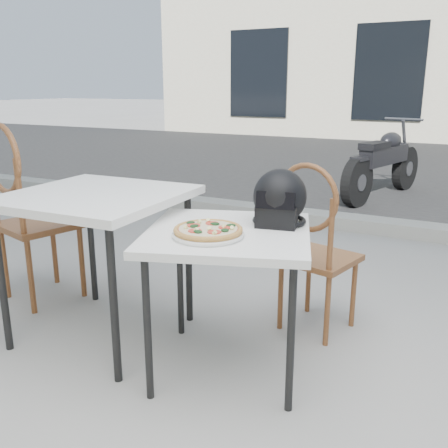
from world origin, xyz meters
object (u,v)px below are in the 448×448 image
at_px(cafe_table_side, 96,206).
at_px(motorcycle, 384,164).
at_px(cafe_table_main, 228,243).
at_px(helmet, 279,200).
at_px(cafe_chair_side, 25,205).
at_px(cafe_chair_main, 314,240).
at_px(pizza, 208,230).
at_px(plate, 208,235).

relative_size(cafe_table_side, motorcycle, 0.47).
xyz_separation_m(cafe_table_main, helmet, (0.16, 0.20, 0.17)).
xyz_separation_m(helmet, cafe_table_side, (-0.90, -0.21, -0.08)).
xyz_separation_m(cafe_chair_side, motorcycle, (1.39, 4.06, -0.21)).
distance_m(helmet, cafe_chair_main, 0.42).
bearing_deg(cafe_chair_side, cafe_chair_main, -151.32).
bearing_deg(cafe_chair_main, cafe_table_side, 42.07).
relative_size(helmet, motorcycle, 0.17).
bearing_deg(pizza, cafe_table_side, 170.41).
bearing_deg(helmet, plate, -130.51).
xyz_separation_m(cafe_chair_main, cafe_chair_side, (-1.66, -0.39, 0.09)).
height_order(plate, cafe_table_side, cafe_table_side).
xyz_separation_m(cafe_table_main, motorcycle, (-0.03, 4.19, -0.22)).
bearing_deg(cafe_table_side, plate, -9.61).
bearing_deg(cafe_chair_side, pizza, -175.05).
height_order(plate, cafe_chair_main, cafe_chair_main).
relative_size(pizza, cafe_table_side, 0.44).
xyz_separation_m(helmet, cafe_chair_main, (0.08, 0.31, -0.27)).
xyz_separation_m(cafe_chair_main, motorcycle, (-0.27, 3.68, -0.12)).
relative_size(cafe_table_main, motorcycle, 0.50).
height_order(cafe_table_main, cafe_chair_side, cafe_chair_side).
relative_size(cafe_table_main, helmet, 3.03).
bearing_deg(cafe_chair_main, plate, 81.21).
bearing_deg(cafe_table_main, motorcycle, 90.40).
height_order(pizza, cafe_chair_side, cafe_chair_side).
xyz_separation_m(helmet, motorcycle, (-0.19, 3.99, -0.39)).
height_order(cafe_table_side, cafe_chair_side, cafe_chair_side).
bearing_deg(motorcycle, cafe_chair_main, -70.81).
distance_m(cafe_chair_main, motorcycle, 3.69).
relative_size(cafe_chair_main, motorcycle, 0.52).
height_order(plate, helmet, helmet).
distance_m(cafe_table_main, pizza, 0.16).
bearing_deg(motorcycle, cafe_table_side, -84.63).
xyz_separation_m(cafe_table_main, cafe_chair_side, (-1.42, 0.13, -0.00)).
bearing_deg(pizza, cafe_chair_main, 67.36).
height_order(pizza, cafe_table_side, cafe_table_side).
bearing_deg(plate, helmet, 60.13).
height_order(pizza, cafe_chair_main, cafe_chair_main).
distance_m(cafe_chair_side, motorcycle, 4.30).
height_order(cafe_chair_side, motorcycle, cafe_chair_side).
xyz_separation_m(pizza, cafe_chair_side, (-1.39, 0.26, -0.10)).
bearing_deg(cafe_table_side, pizza, -9.59).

